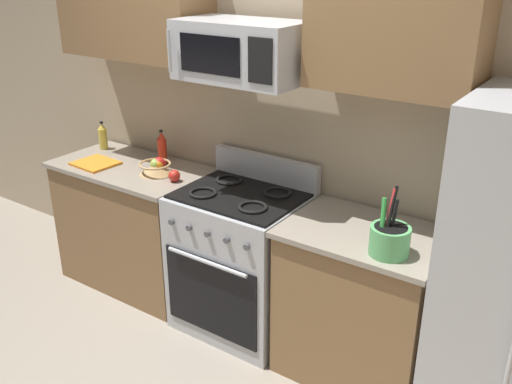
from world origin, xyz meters
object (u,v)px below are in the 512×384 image
object	(u,v)px
bottle_oil	(103,136)
apple_loose	(174,176)
fruit_basket	(156,167)
cutting_board	(95,163)
range_oven	(241,260)
utensil_crock	(390,239)
microwave	(242,51)
bottle_hot_sauce	(162,148)

from	to	relation	value
bottle_oil	apple_loose	bearing A→B (deg)	-12.45
fruit_basket	cutting_board	world-z (taller)	fruit_basket
range_oven	utensil_crock	bearing A→B (deg)	-9.24
range_oven	bottle_oil	xyz separation A→B (m)	(-1.37, 0.15, 0.53)
apple_loose	bottle_oil	bearing A→B (deg)	167.55
utensil_crock	bottle_oil	xyz separation A→B (m)	(-2.38, 0.31, 0.01)
range_oven	microwave	world-z (taller)	microwave
apple_loose	cutting_board	size ratio (longest dim) A/B	0.28
apple_loose	cutting_board	xyz separation A→B (m)	(-0.67, -0.07, -0.03)
range_oven	fruit_basket	size ratio (longest dim) A/B	5.06
microwave	bottle_oil	xyz separation A→B (m)	(-1.37, 0.12, -0.76)
microwave	bottle_oil	bearing A→B (deg)	174.88
range_oven	apple_loose	distance (m)	0.68
apple_loose	range_oven	bearing A→B (deg)	5.24
microwave	bottle_hot_sauce	size ratio (longest dim) A/B	2.97
utensil_crock	fruit_basket	size ratio (longest dim) A/B	1.60
utensil_crock	cutting_board	xyz separation A→B (m)	(-2.17, 0.05, -0.07)
microwave	utensil_crock	size ratio (longest dim) A/B	2.08
utensil_crock	fruit_basket	world-z (taller)	utensil_crock
microwave	cutting_board	distance (m)	1.44
cutting_board	microwave	bearing A→B (deg)	7.15
fruit_basket	bottle_hot_sauce	distance (m)	0.20
range_oven	bottle_hot_sauce	bearing A→B (deg)	168.41
range_oven	microwave	bearing A→B (deg)	90.07
utensil_crock	cutting_board	bearing A→B (deg)	178.78
bottle_oil	cutting_board	bearing A→B (deg)	-51.36
bottle_oil	bottle_hot_sauce	world-z (taller)	bottle_hot_sauce
microwave	bottle_oil	distance (m)	1.57
cutting_board	bottle_oil	distance (m)	0.35
range_oven	cutting_board	distance (m)	1.24
cutting_board	bottle_hot_sauce	size ratio (longest dim) A/B	1.16
apple_loose	cutting_board	bearing A→B (deg)	-173.73
bottle_oil	bottle_hot_sauce	size ratio (longest dim) A/B	0.87
cutting_board	bottle_oil	xyz separation A→B (m)	(-0.21, 0.27, 0.09)
fruit_basket	microwave	bearing A→B (deg)	2.67
fruit_basket	apple_loose	bearing A→B (deg)	-11.35
cutting_board	utensil_crock	bearing A→B (deg)	-1.22
utensil_crock	range_oven	bearing A→B (deg)	170.76
cutting_board	bottle_hot_sauce	xyz separation A→B (m)	(0.37, 0.28, 0.10)
cutting_board	apple_loose	bearing A→B (deg)	6.27
apple_loose	bottle_hot_sauce	bearing A→B (deg)	144.94
apple_loose	fruit_basket	bearing A→B (deg)	168.65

